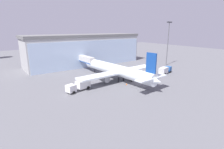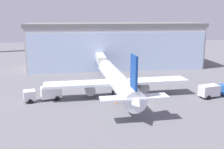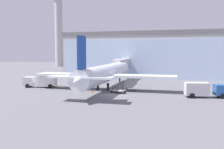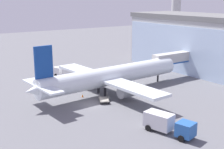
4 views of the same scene
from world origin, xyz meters
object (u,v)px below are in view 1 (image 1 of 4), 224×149
apron_light_mast (168,40)px  safety_cone_wingtip (81,85)px  jet_bridge (84,59)px  catering_truck (79,85)px  airplane (117,70)px  safety_cone_nose (127,84)px  baggage_cart (134,79)px  fuel_truck (165,70)px

apron_light_mast → safety_cone_wingtip: size_ratio=35.95×
jet_bridge → catering_truck: (-12.80, -22.37, -3.02)m
apron_light_mast → airplane: size_ratio=0.56×
apron_light_mast → catering_truck: bearing=-170.2°
catering_truck → safety_cone_nose: bearing=149.6°
airplane → safety_cone_wingtip: 13.15m
jet_bridge → baggage_cart: (6.05, -24.39, -3.99)m
airplane → baggage_cart: airplane is taller
catering_truck → fuel_truck: 34.85m
catering_truck → safety_cone_wingtip: 3.98m
airplane → baggage_cart: size_ratio=11.04×
fuel_truck → safety_cone_nose: size_ratio=13.85×
fuel_truck → airplane: bearing=154.6°
jet_bridge → apron_light_mast: apron_light_mast is taller
apron_light_mast → baggage_cart: bearing=-160.7°
fuel_truck → safety_cone_wingtip: fuel_truck is taller
jet_bridge → safety_cone_nose: 26.53m
baggage_cart → safety_cone_nose: bearing=45.4°
airplane → safety_cone_nose: size_ratio=64.53×
apron_light_mast → fuel_truck: apron_light_mast is taller
apron_light_mast → baggage_cart: apron_light_mast is taller
catering_truck → fuel_truck: same height
catering_truck → safety_cone_wingtip: catering_truck is taller
fuel_truck → baggage_cart: 15.97m
apron_light_mast → airplane: bearing=-169.3°
airplane → catering_truck: (-14.74, -1.96, -1.90)m
catering_truck → baggage_cart: size_ratio=2.37×
apron_light_mast → airplane: apron_light_mast is taller
jet_bridge → baggage_cart: bearing=-166.9°
fuel_truck → safety_cone_wingtip: bearing=156.5°
baggage_cart → safety_cone_nose: 5.09m
catering_truck → jet_bridge: bearing=-135.1°
apron_light_mast → jet_bridge: bearing=158.6°
safety_cone_nose → fuel_truck: bearing=5.5°
baggage_cart → safety_cone_wingtip: baggage_cart is taller
fuel_truck → catering_truck: bearing=162.3°
jet_bridge → safety_cone_wingtip: (-10.79, -19.15, -4.21)m
apron_light_mast → safety_cone_nose: apron_light_mast is taller
jet_bridge → apron_light_mast: 39.07m
apron_light_mast → baggage_cart: size_ratio=6.15×
safety_cone_nose → baggage_cart: bearing=20.4°
catering_truck → safety_cone_wingtip: (2.02, 3.22, -1.19)m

